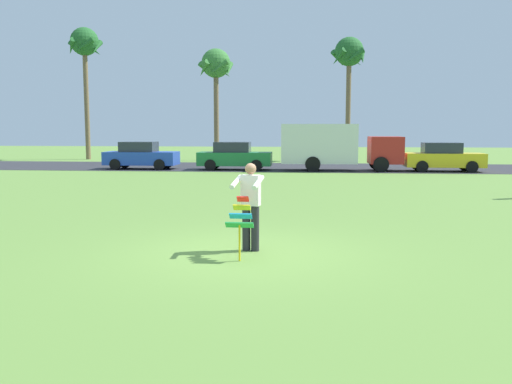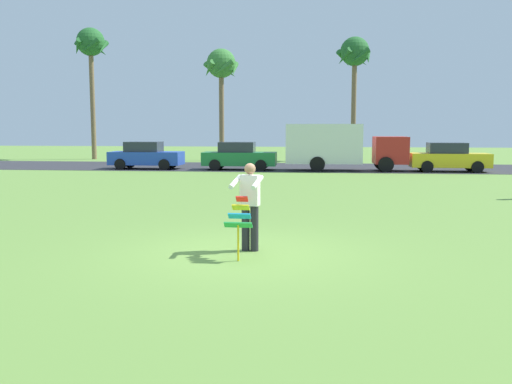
# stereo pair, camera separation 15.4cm
# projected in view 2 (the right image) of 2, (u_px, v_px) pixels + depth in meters

# --- Properties ---
(ground_plane) EXTENTS (120.00, 120.00, 0.00)m
(ground_plane) POSITION_uv_depth(u_px,v_px,m) (243.00, 253.00, 10.68)
(ground_plane) COLOR olive
(road_strip) EXTENTS (120.00, 8.00, 0.01)m
(road_strip) POSITION_uv_depth(u_px,v_px,m) (297.00, 167.00, 33.80)
(road_strip) COLOR #2D2D33
(road_strip) RESTS_ON ground
(person_kite_flyer) EXTENTS (0.62, 0.71, 1.73)m
(person_kite_flyer) POSITION_uv_depth(u_px,v_px,m) (250.00, 203.00, 10.76)
(person_kite_flyer) COLOR #26262B
(person_kite_flyer) RESTS_ON ground
(kite_held) EXTENTS (0.51, 0.63, 1.14)m
(kite_held) POSITION_uv_depth(u_px,v_px,m) (239.00, 218.00, 10.12)
(kite_held) COLOR red
(kite_held) RESTS_ON ground
(parked_car_blue) EXTENTS (4.20, 1.84, 1.60)m
(parked_car_blue) POSITION_uv_depth(u_px,v_px,m) (146.00, 156.00, 32.36)
(parked_car_blue) COLOR #2347B7
(parked_car_blue) RESTS_ON ground
(parked_car_green) EXTENTS (4.22, 1.88, 1.60)m
(parked_car_green) POSITION_uv_depth(u_px,v_px,m) (239.00, 156.00, 31.72)
(parked_car_green) COLOR #1E7238
(parked_car_green) RESTS_ON ground
(parked_truck_red_cab) EXTENTS (6.74, 2.22, 2.62)m
(parked_truck_red_cab) POSITION_uv_depth(u_px,v_px,m) (338.00, 146.00, 30.99)
(parked_truck_red_cab) COLOR #B2231E
(parked_truck_red_cab) RESTS_ON ground
(parked_car_yellow) EXTENTS (4.23, 1.89, 1.60)m
(parked_car_yellow) POSITION_uv_depth(u_px,v_px,m) (449.00, 158.00, 30.36)
(parked_car_yellow) COLOR yellow
(parked_car_yellow) RESTS_ON ground
(palm_tree_left_near) EXTENTS (2.58, 2.71, 9.91)m
(palm_tree_left_near) POSITION_uv_depth(u_px,v_px,m) (91.00, 48.00, 41.68)
(palm_tree_left_near) COLOR brown
(palm_tree_left_near) RESTS_ON ground
(palm_tree_right_near) EXTENTS (2.58, 2.71, 8.11)m
(palm_tree_right_near) POSITION_uv_depth(u_px,v_px,m) (221.00, 68.00, 40.03)
(palm_tree_right_near) COLOR brown
(palm_tree_right_near) RESTS_ON ground
(palm_tree_centre_far) EXTENTS (2.58, 2.71, 8.97)m
(palm_tree_centre_far) POSITION_uv_depth(u_px,v_px,m) (355.00, 57.00, 40.05)
(palm_tree_centre_far) COLOR brown
(palm_tree_centre_far) RESTS_ON ground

